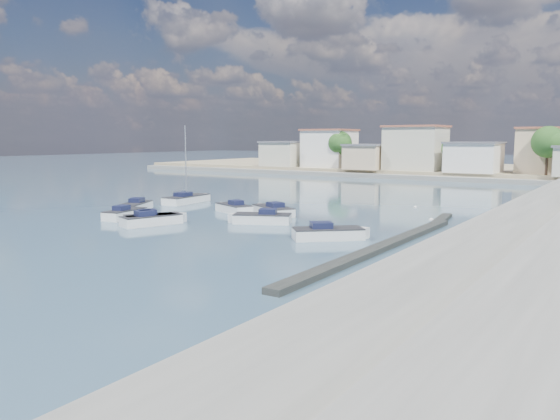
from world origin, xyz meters
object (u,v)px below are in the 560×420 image
at_px(motorboat_b, 153,220).
at_px(motorboat_c, 271,211).
at_px(motorboat_a, 127,214).
at_px(motorboat_e, 156,219).
at_px(sailboat, 188,199).
at_px(motorboat_h, 332,234).
at_px(motorboat_d, 259,219).
at_px(motorboat_g, 134,208).
at_px(motorboat_f, 233,208).

relative_size(motorboat_b, motorboat_c, 0.92).
distance_m(motorboat_a, motorboat_c, 13.60).
bearing_deg(motorboat_e, sailboat, 123.07).
relative_size(motorboat_a, motorboat_h, 0.99).
bearing_deg(motorboat_h, motorboat_d, 160.11).
bearing_deg(motorboat_a, motorboat_g, 130.82).
bearing_deg(sailboat, motorboat_c, -11.65).
bearing_deg(motorboat_a, motorboat_f, 57.22).
relative_size(motorboat_c, motorboat_d, 1.06).
height_order(motorboat_b, motorboat_e, same).
bearing_deg(motorboat_a, motorboat_e, -9.26).
relative_size(motorboat_e, motorboat_g, 0.92).
height_order(motorboat_a, motorboat_f, same).
bearing_deg(motorboat_f, motorboat_h, -26.09).
distance_m(motorboat_a, motorboat_f, 10.31).
distance_m(motorboat_d, motorboat_f, 7.65).
relative_size(motorboat_a, motorboat_e, 0.99).
bearing_deg(motorboat_a, motorboat_h, 3.35).
bearing_deg(motorboat_g, motorboat_f, 29.23).
distance_m(motorboat_d, motorboat_g, 15.18).
bearing_deg(motorboat_d, motorboat_f, 146.27).
distance_m(motorboat_e, motorboat_g, 9.10).
height_order(motorboat_g, sailboat, sailboat).
relative_size(motorboat_c, motorboat_e, 1.13).
xyz_separation_m(motorboat_f, sailboat, (-9.40, 3.63, 0.03)).
xyz_separation_m(motorboat_e, motorboat_h, (16.11, 1.98, 0.00)).
relative_size(motorboat_b, motorboat_e, 1.05).
relative_size(motorboat_g, motorboat_h, 1.08).
xyz_separation_m(motorboat_b, motorboat_f, (0.68, 10.05, 0.00)).
distance_m(motorboat_b, motorboat_e, 0.66).
xyz_separation_m(motorboat_c, motorboat_f, (-4.14, -0.84, -0.00)).
relative_size(motorboat_d, motorboat_h, 1.06).
height_order(motorboat_d, sailboat, sailboat).
height_order(motorboat_c, motorboat_e, same).
bearing_deg(motorboat_c, motorboat_g, -155.99).
distance_m(motorboat_a, motorboat_e, 4.74).
relative_size(motorboat_e, motorboat_f, 1.01).
distance_m(motorboat_e, motorboat_f, 9.47).
distance_m(motorboat_a, motorboat_g, 4.94).
relative_size(motorboat_d, sailboat, 0.60).
distance_m(motorboat_c, motorboat_h, 13.83).
xyz_separation_m(motorboat_f, motorboat_h, (15.21, -7.45, 0.00)).
bearing_deg(motorboat_e, motorboat_h, 7.01).
bearing_deg(motorboat_g, motorboat_e, -29.64).
xyz_separation_m(motorboat_d, motorboat_h, (8.85, -3.20, 0.00)).
relative_size(motorboat_f, motorboat_g, 0.91).
height_order(motorboat_a, sailboat, sailboat).
height_order(motorboat_f, sailboat, sailboat).
xyz_separation_m(motorboat_a, motorboat_e, (4.68, -0.76, -0.00)).
bearing_deg(motorboat_b, motorboat_f, 86.13).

